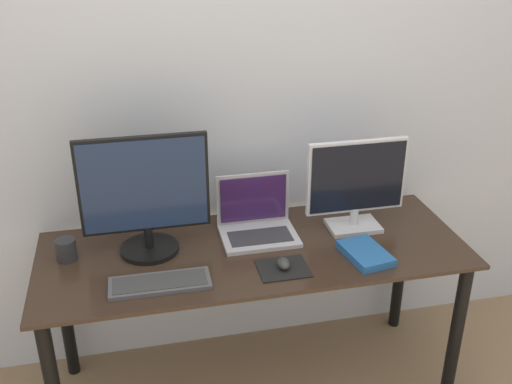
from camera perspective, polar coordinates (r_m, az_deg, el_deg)
The scene contains 10 objects.
wall_back at distance 2.65m, azimuth -2.09°, elevation 8.64°, with size 7.00×0.05×2.50m.
desk at distance 2.56m, azimuth -0.18°, elevation -7.69°, with size 1.77×0.67×0.73m.
monitor_left at distance 2.40m, azimuth -10.53°, elevation -0.34°, with size 0.51×0.24×0.50m.
monitor_right at distance 2.59m, azimuth 9.54°, elevation 0.72°, with size 0.44×0.16×0.41m.
laptop at distance 2.58m, azimuth 0.06°, elevation -2.73°, with size 0.32×0.25×0.25m.
keyboard at distance 2.29m, azimuth -9.13°, elevation -8.56°, with size 0.38×0.14×0.02m.
mousepad at distance 2.36m, azimuth 2.59°, elevation -7.27°, with size 0.20×0.17×0.00m.
mouse at distance 2.35m, azimuth 2.64°, elevation -6.82°, with size 0.05×0.08×0.04m.
book at distance 2.47m, azimuth 10.37°, elevation -5.77°, with size 0.18×0.25×0.03m.
mug at distance 2.52m, azimuth -17.62°, elevation -5.25°, with size 0.08×0.08×0.09m.
Camera 1 is at (-0.46, -1.76, 2.01)m, focal length 42.00 mm.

